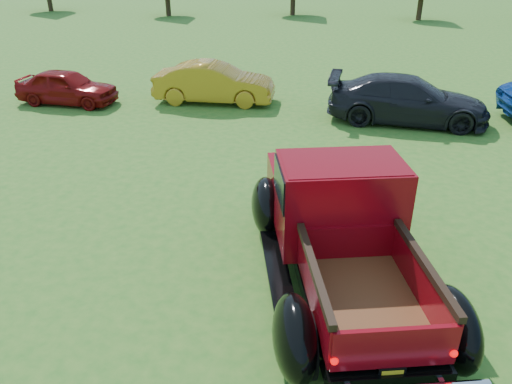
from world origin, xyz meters
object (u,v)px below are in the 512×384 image
at_px(pickup_truck, 338,221).
at_px(show_car_red, 67,87).
at_px(show_car_yellow, 214,83).
at_px(show_car_grey, 408,100).

distance_m(pickup_truck, show_car_red, 12.69).
bearing_deg(show_car_yellow, show_car_red, 99.63).
distance_m(show_car_red, show_car_yellow, 5.14).
distance_m(pickup_truck, show_car_yellow, 10.43).
xyz_separation_m(show_car_red, show_car_grey, (11.51, -0.01, 0.12)).
bearing_deg(pickup_truck, show_car_yellow, 101.03).
bearing_deg(show_car_grey, show_car_red, 93.71).
relative_size(pickup_truck, show_car_red, 1.71).
bearing_deg(pickup_truck, show_car_red, 124.18).
bearing_deg(show_car_red, pickup_truck, -128.41).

